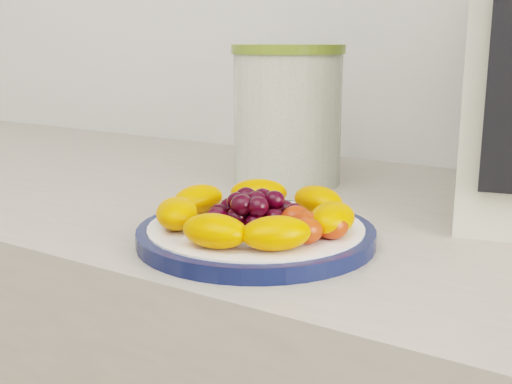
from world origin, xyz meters
The scene contains 5 objects.
plate_rim centered at (-0.09, 1.03, 0.91)m, with size 0.23×0.23×0.01m, color #0C153B.
plate_face centered at (-0.09, 1.03, 0.91)m, with size 0.21×0.21×0.02m, color white.
canister centered at (-0.20, 1.28, 0.99)m, with size 0.14×0.14×0.17m, color #3F570E.
canister_lid centered at (-0.20, 1.28, 1.08)m, with size 0.15×0.15×0.01m, color olive.
fruit_plate centered at (-0.08, 1.03, 0.93)m, with size 0.20×0.20×0.03m.
Camera 1 is at (0.23, 0.54, 1.09)m, focal length 45.00 mm.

